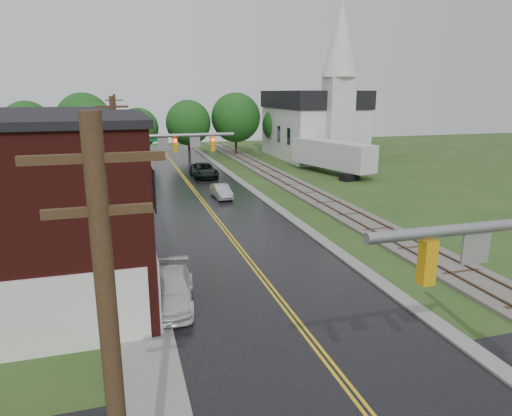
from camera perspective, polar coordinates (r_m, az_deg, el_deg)
name	(u,v)px	position (r m, az deg, el deg)	size (l,w,h in m)	color
main_road	(207,207)	(37.87, -6.15, 0.13)	(10.00, 90.00, 0.02)	black
curb_right	(253,191)	(43.81, -0.39, 2.16)	(0.80, 70.00, 0.12)	gray
sidewalk_left	(131,230)	(32.49, -15.34, -2.71)	(2.40, 50.00, 0.12)	gray
yellow_house	(52,186)	(33.03, -24.10, 2.55)	(8.00, 7.00, 6.40)	tan
darkred_building	(80,176)	(41.90, -21.12, 3.70)	(7.00, 6.00, 4.40)	#3F0F0C
church	(316,117)	(65.56, 7.50, 11.23)	(10.40, 18.40, 20.00)	silver
railroad	(298,187)	(45.25, 5.22, 2.62)	(3.20, 80.00, 0.30)	#59544C
traffic_signal_far	(165,153)	(33.56, -11.31, 6.76)	(7.34, 0.43, 7.20)	gray
utility_pole_a	(116,406)	(7.64, -17.13, -22.54)	(1.80, 0.28, 9.00)	#382616
utility_pole_b	(117,170)	(28.52, -17.01, 4.60)	(1.80, 0.28, 9.00)	#382616
utility_pole_c	(117,136)	(50.36, -16.99, 8.57)	(1.80, 0.28, 9.00)	#382616
tree_left_c	(37,145)	(46.88, -25.66, 7.15)	(6.00, 6.00, 7.65)	black
tree_left_e	(97,134)	(52.30, -19.26, 8.69)	(6.40, 6.40, 8.16)	black
suv_dark	(204,170)	(51.02, -6.53, 4.68)	(2.57, 5.57, 1.55)	black
sedan_silver	(221,191)	(40.78, -4.36, 2.08)	(1.30, 3.72, 1.22)	#A1A1A6
pickup_white	(170,290)	(20.88, -10.65, -10.00)	(1.99, 4.91, 1.42)	silver
semi_trailer	(332,155)	(53.44, 9.52, 6.61)	(5.63, 12.09, 3.76)	black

